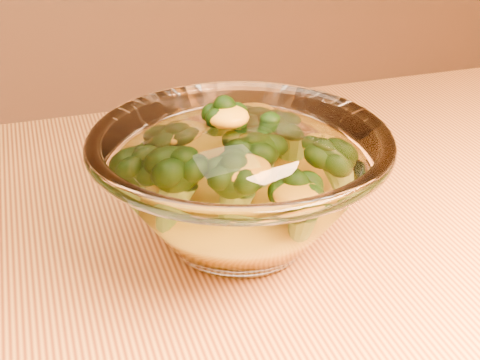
# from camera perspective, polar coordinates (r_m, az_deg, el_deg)

# --- Properties ---
(glass_bowl) EXTENTS (0.24, 0.24, 0.11)m
(glass_bowl) POSITION_cam_1_polar(r_m,az_deg,el_deg) (0.55, 0.00, -0.49)
(glass_bowl) COLOR white
(glass_bowl) RESTS_ON table
(cheese_sauce) EXTENTS (0.12, 0.12, 0.03)m
(cheese_sauce) POSITION_cam_1_polar(r_m,az_deg,el_deg) (0.56, 0.00, -2.54)
(cheese_sauce) COLOR #EEA414
(cheese_sauce) RESTS_ON glass_bowl
(broccoli_heap) EXTENTS (0.17, 0.15, 0.08)m
(broccoli_heap) POSITION_cam_1_polar(r_m,az_deg,el_deg) (0.55, -0.38, 1.43)
(broccoli_heap) COLOR black
(broccoli_heap) RESTS_ON cheese_sauce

